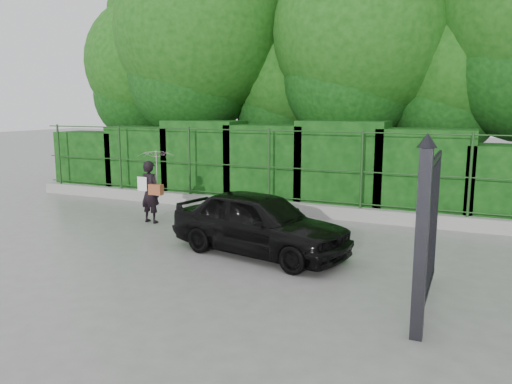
% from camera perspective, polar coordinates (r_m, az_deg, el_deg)
% --- Properties ---
extents(ground, '(80.00, 80.00, 0.00)m').
position_cam_1_polar(ground, '(8.95, -12.17, -7.61)').
color(ground, gray).
extents(kerb, '(14.00, 0.25, 0.30)m').
position_cam_1_polar(kerb, '(12.70, -0.19, -1.52)').
color(kerb, '#9E9E99').
rests_on(kerb, ground).
extents(fence, '(14.13, 0.06, 1.80)m').
position_cam_1_polar(fence, '(12.45, 0.74, 3.14)').
color(fence, '#1B4018').
rests_on(fence, kerb).
extents(hedge, '(14.20, 1.20, 2.28)m').
position_cam_1_polar(hedge, '(13.46, 1.59, 2.96)').
color(hedge, black).
rests_on(hedge, ground).
extents(trees, '(17.10, 6.15, 8.08)m').
position_cam_1_polar(trees, '(15.25, 9.14, 17.12)').
color(trees, black).
rests_on(trees, ground).
extents(gate, '(0.22, 2.33, 2.36)m').
position_cam_1_polar(gate, '(6.33, 18.85, -4.04)').
color(gate, black).
rests_on(gate, ground).
extents(woman, '(0.85, 0.85, 1.68)m').
position_cam_1_polar(woman, '(11.52, -11.57, 1.95)').
color(woman, black).
rests_on(woman, ground).
extents(car, '(3.60, 2.07, 1.15)m').
position_cam_1_polar(car, '(8.97, 0.38, -3.52)').
color(car, black).
rests_on(car, ground).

